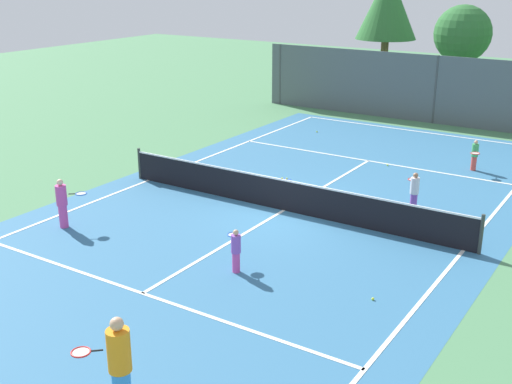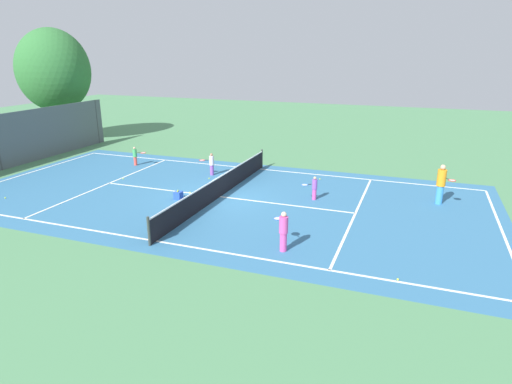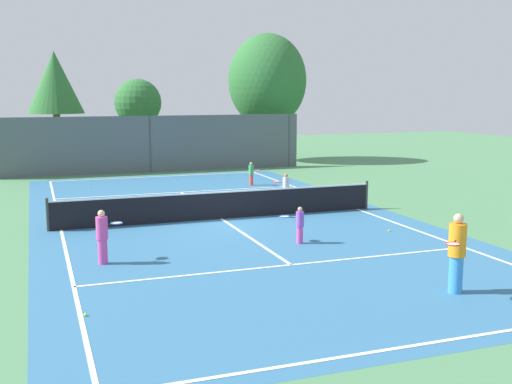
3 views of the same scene
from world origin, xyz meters
name	(u,v)px [view 1 (image 1 of 3)]	position (x,y,z in m)	size (l,w,h in m)	color
ground_plane	(284,210)	(0.00, 0.00, 0.00)	(80.00, 80.00, 0.00)	#4C8456
court_surface	(284,210)	(0.00, 0.00, 0.00)	(13.00, 25.00, 0.01)	teal
tennis_net	(284,195)	(0.00, 0.00, 0.51)	(11.90, 0.10, 1.10)	#333833
perimeter_fence	(435,90)	(0.00, 14.00, 1.60)	(18.00, 0.12, 3.20)	#515B60
tree_0	(387,5)	(-4.77, 19.26, 5.06)	(3.39, 3.39, 6.99)	brown
tree_1	(463,35)	(-0.03, 17.69, 3.83)	(2.88, 2.88, 5.32)	brown
player_0	(475,155)	(3.73, 7.34, 0.59)	(0.46, 0.83, 1.13)	#E54C3F
player_1	(236,249)	(1.15, -4.28, 0.59)	(0.69, 0.75, 1.12)	#D14799
player_2	(63,203)	(-4.62, -4.58, 0.75)	(0.82, 0.74, 1.45)	#D14799
player_3	(119,365)	(2.60, -9.75, 0.94)	(0.86, 0.83, 1.83)	#388CD8
player_4	(414,191)	(3.35, 2.08, 0.65)	(0.58, 0.83, 1.24)	purple
ball_crate	(284,185)	(-0.99, 1.68, 0.18)	(0.37, 0.33, 0.43)	blue
tennis_ball_0	(388,165)	(0.88, 6.18, 0.03)	(0.07, 0.07, 0.07)	#CCE533
tennis_ball_1	(387,208)	(2.59, 1.86, 0.03)	(0.07, 0.07, 0.07)	#CCE533
tennis_ball_3	(309,195)	(0.00, 1.62, 0.03)	(0.07, 0.07, 0.07)	#CCE533
tennis_ball_4	(373,299)	(4.56, -3.82, 0.03)	(0.07, 0.07, 0.07)	#CCE533
tennis_ball_5	(317,132)	(-3.80, 9.37, 0.03)	(0.07, 0.07, 0.07)	#CCE533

